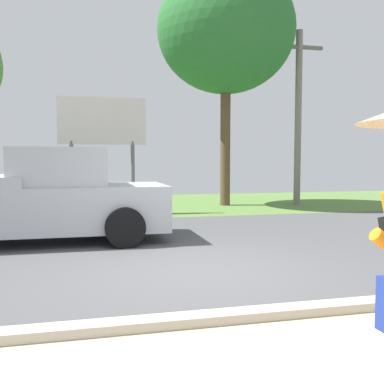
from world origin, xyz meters
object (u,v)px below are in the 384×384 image
Objects in this scene: roadside_billboard at (102,129)px; tree_left_far at (226,31)px; pickup_truck at (36,199)px; utility_pole at (298,114)px.

tree_left_far is (4.39, 1.63, 3.64)m from roadside_billboard.
pickup_truck is at bearing -134.81° from tree_left_far.
pickup_truck is 4.81m from roadside_billboard.
pickup_truck is at bearing -108.91° from roadside_billboard.
roadside_billboard is (-7.00, -1.17, -0.76)m from utility_pole.
tree_left_far reaches higher than roadside_billboard.
roadside_billboard reaches higher than pickup_truck.
pickup_truck is at bearing -147.30° from utility_pole.
roadside_billboard is 5.93m from tree_left_far.
tree_left_far is at bearing 36.76° from pickup_truck.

